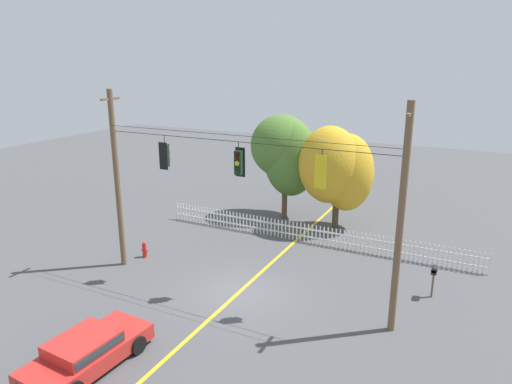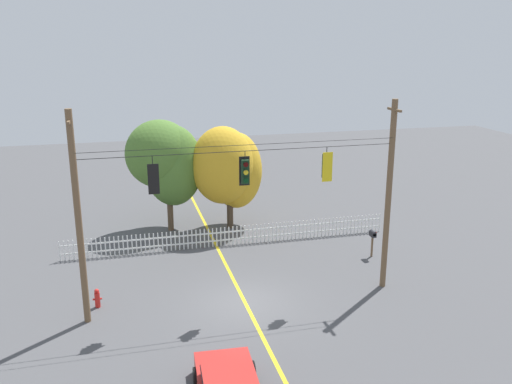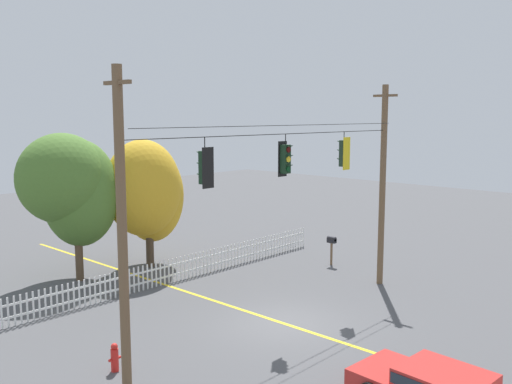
{
  "view_description": "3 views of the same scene",
  "coord_description": "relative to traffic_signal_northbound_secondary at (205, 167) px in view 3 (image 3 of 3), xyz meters",
  "views": [
    {
      "loc": [
        8.79,
        -16.02,
        9.8
      ],
      "look_at": [
        0.03,
        1.58,
        4.14
      ],
      "focal_mm": 32.68,
      "sensor_mm": 36.0,
      "label": 1
    },
    {
      "loc": [
        -4.82,
        -20.64,
        10.96
      ],
      "look_at": [
        0.97,
        1.86,
        4.35
      ],
      "focal_mm": 38.23,
      "sensor_mm": 36.0,
      "label": 2
    },
    {
      "loc": [
        -14.52,
        -12.17,
        7.25
      ],
      "look_at": [
        0.55,
        1.83,
        4.43
      ],
      "focal_mm": 39.53,
      "sensor_mm": 36.0,
      "label": 3
    }
  ],
  "objects": [
    {
      "name": "autumn_maple_near_fence",
      "position": [
        1.5,
        10.33,
        -1.62
      ],
      "size": [
        4.49,
        3.65,
        6.5
      ],
      "color": "brown",
      "rests_on": "ground"
    },
    {
      "name": "traffic_signal_northbound_secondary",
      "position": [
        0.0,
        0.0,
        0.0
      ],
      "size": [
        0.43,
        0.38,
        1.48
      ],
      "color": "black"
    },
    {
      "name": "signal_support_span",
      "position": [
        3.59,
        0.01,
        -1.4
      ],
      "size": [
        13.21,
        1.1,
        8.5
      ],
      "color": "brown",
      "rests_on": "ground"
    },
    {
      "name": "lane_centerline_stripe",
      "position": [
        3.59,
        0.01,
        -5.74
      ],
      "size": [
        0.16,
        36.0,
        0.01
      ],
      "primitive_type": "cube",
      "color": "gold",
      "rests_on": "ground"
    },
    {
      "name": "ground",
      "position": [
        3.59,
        0.01,
        -5.74
      ],
      "size": [
        80.0,
        80.0,
        0.0
      ],
      "primitive_type": "plane",
      "color": "#4C4C4F"
    },
    {
      "name": "roadside_mailbox",
      "position": [
        11.13,
        3.32,
        -4.59
      ],
      "size": [
        0.25,
        0.44,
        1.41
      ],
      "color": "brown",
      "rests_on": "ground"
    },
    {
      "name": "fire_hydrant",
      "position": [
        -2.51,
        1.15,
        -5.33
      ],
      "size": [
        0.38,
        0.22,
        0.83
      ],
      "color": "red",
      "rests_on": "ground"
    },
    {
      "name": "white_picket_fence",
      "position": [
        4.4,
        6.72,
        -5.2
      ],
      "size": [
        17.78,
        0.06,
        1.07
      ],
      "color": "white",
      "rests_on": "ground"
    },
    {
      "name": "autumn_maple_mid",
      "position": [
        4.91,
        9.59,
        -2.07
      ],
      "size": [
        4.25,
        3.72,
        6.14
      ],
      "color": "#473828",
      "rests_on": "ground"
    },
    {
      "name": "traffic_signal_eastbound_side",
      "position": [
        3.64,
        0.02,
        0.04
      ],
      "size": [
        0.43,
        0.38,
        1.45
      ],
      "color": "black"
    },
    {
      "name": "traffic_signal_southbound_primary",
      "position": [
        7.11,
        -0.0,
        0.06
      ],
      "size": [
        0.43,
        0.38,
        1.45
      ],
      "color": "black"
    }
  ]
}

